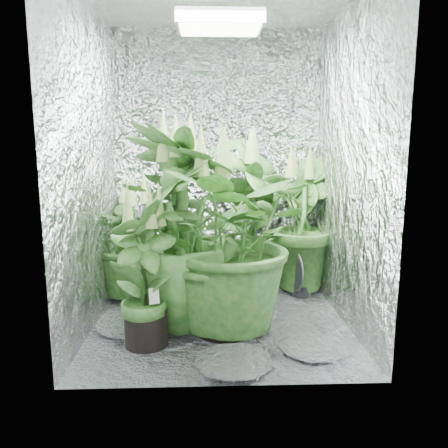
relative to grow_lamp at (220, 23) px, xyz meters
The scene contains 11 objects.
ground 1.83m from the grow_lamp, ahead, with size 1.60×1.60×0.00m, color silver.
walls 0.83m from the grow_lamp, ahead, with size 1.62×1.62×2.00m.
grow_lamp is the anchor object (origin of this frame).
plant_a 1.60m from the grow_lamp, 142.29° to the left, with size 0.93×0.93×0.94m.
plant_b 1.38m from the grow_lamp, 64.29° to the left, with size 0.87×0.87×1.27m.
plant_c 1.57m from the grow_lamp, 43.26° to the left, with size 0.58×0.58×1.13m.
plant_d 1.23m from the grow_lamp, 164.18° to the right, with size 0.96×0.96×1.33m.
plant_e 1.25m from the grow_lamp, 86.42° to the right, with size 1.17×1.17×1.25m.
plant_f 1.51m from the grow_lamp, 141.59° to the right, with size 0.62×0.62×0.91m.
circulation_fan 1.83m from the grow_lamp, 36.73° to the left, with size 0.18×0.32×0.37m.
plant_label 1.61m from the grow_lamp, 135.79° to the right, with size 0.06×0.01×0.09m, color white.
Camera 1 is at (-0.08, -2.70, 1.12)m, focal length 35.00 mm.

